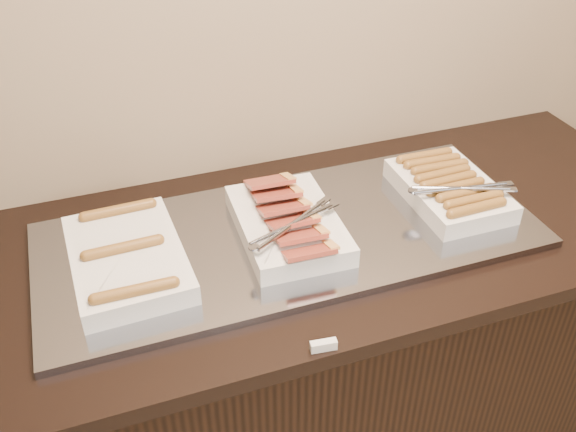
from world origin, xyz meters
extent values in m
cube|color=black|center=(0.00, 2.13, 0.43)|extent=(2.00, 0.70, 0.86)
cube|color=black|center=(0.00, 2.13, 0.88)|extent=(2.06, 0.76, 0.04)
cube|color=gray|center=(-0.01, 2.13, 0.91)|extent=(1.20, 0.50, 0.02)
cube|color=silver|center=(-0.40, 2.13, 0.95)|extent=(0.25, 0.37, 0.05)
cylinder|color=brown|center=(-0.40, 1.98, 0.98)|extent=(0.16, 0.03, 0.03)
cylinder|color=brown|center=(-0.41, 2.13, 0.98)|extent=(0.16, 0.03, 0.03)
cylinder|color=brown|center=(-0.40, 2.28, 0.98)|extent=(0.16, 0.03, 0.03)
cube|color=silver|center=(-0.02, 2.13, 0.95)|extent=(0.24, 0.35, 0.05)
cube|color=#B05039|center=(-0.02, 1.99, 0.97)|extent=(0.12, 0.09, 0.04)
cube|color=#B05039|center=(-0.02, 2.05, 0.97)|extent=(0.12, 0.09, 0.04)
cube|color=#B05039|center=(-0.02, 2.10, 0.98)|extent=(0.12, 0.09, 0.04)
cube|color=#B05039|center=(-0.03, 2.16, 0.98)|extent=(0.12, 0.09, 0.04)
cube|color=#B05039|center=(-0.02, 2.21, 0.98)|extent=(0.12, 0.10, 0.04)
cube|color=#B05039|center=(-0.02, 2.27, 0.99)|extent=(0.12, 0.09, 0.04)
cube|color=silver|center=(0.42, 2.13, 0.95)|extent=(0.22, 0.32, 0.05)
cylinder|color=brown|center=(0.41, 2.00, 0.98)|extent=(0.14, 0.03, 0.03)
cylinder|color=brown|center=(0.43, 2.03, 0.98)|extent=(0.14, 0.03, 0.03)
cylinder|color=brown|center=(0.42, 2.06, 0.98)|extent=(0.14, 0.03, 0.03)
cylinder|color=brown|center=(0.42, 2.10, 0.98)|extent=(0.14, 0.03, 0.03)
cylinder|color=brown|center=(0.41, 2.13, 0.98)|extent=(0.14, 0.03, 0.03)
cylinder|color=brown|center=(0.42, 2.16, 0.98)|extent=(0.14, 0.03, 0.03)
cylinder|color=brown|center=(0.43, 2.20, 0.98)|extent=(0.14, 0.03, 0.03)
cylinder|color=brown|center=(0.42, 2.23, 0.98)|extent=(0.14, 0.03, 0.03)
cylinder|color=brown|center=(0.42, 2.26, 0.98)|extent=(0.14, 0.03, 0.03)
cube|color=silver|center=(-0.07, 1.77, 0.91)|extent=(0.05, 0.02, 0.02)
camera|label=1|loc=(-0.44, 0.96, 1.85)|focal=40.00mm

